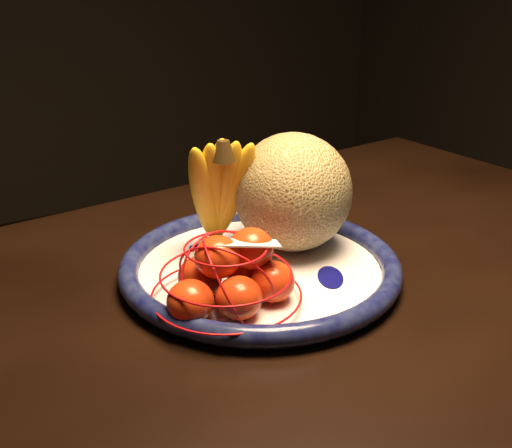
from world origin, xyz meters
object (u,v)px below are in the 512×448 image
dining_table (246,373)px  mandarin_bag (230,277)px  fruit_bowl (260,267)px  cantaloupe (293,192)px  banana_bunch (218,188)px

dining_table → mandarin_bag: mandarin_bag is taller
fruit_bowl → mandarin_bag: bearing=-142.8°
dining_table → cantaloupe: (0.14, 0.11, 0.17)m
dining_table → cantaloupe: 0.24m
dining_table → mandarin_bag: 0.12m
cantaloupe → banana_bunch: banana_bunch is taller
cantaloupe → fruit_bowl: bearing=-155.4°
banana_bunch → dining_table: bearing=-93.0°
cantaloupe → banana_bunch: 0.10m
dining_table → cantaloupe: cantaloupe is taller
dining_table → cantaloupe: bearing=33.9°
fruit_bowl → cantaloupe: 0.11m
fruit_bowl → banana_bunch: 0.12m
banana_bunch → mandarin_bag: bearing=-98.9°
fruit_bowl → banana_bunch: size_ratio=2.06×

